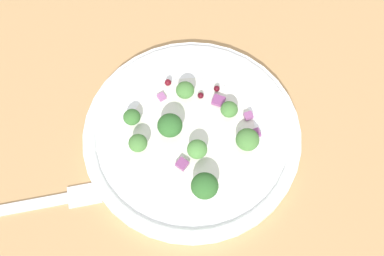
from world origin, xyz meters
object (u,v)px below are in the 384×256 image
at_px(broccoli_floret_1, 185,90).
at_px(fork, 26,206).
at_px(plate, 192,135).
at_px(broccoli_floret_2, 205,186).
at_px(broccoli_floret_0, 199,152).

relative_size(broccoli_floret_1, fork, 0.11).
distance_m(broccoli_floret_1, fork, 0.21).
distance_m(plate, fork, 0.20).
bearing_deg(broccoli_floret_2, broccoli_floret_1, -80.20).
bearing_deg(fork, broccoli_floret_2, -176.91).
height_order(plate, broccoli_floret_1, broccoli_floret_1).
xyz_separation_m(plate, broccoli_floret_0, (-0.01, 0.03, 0.02)).
distance_m(broccoli_floret_1, broccoli_floret_2, 0.12).
bearing_deg(fork, broccoli_floret_1, -144.09).
relative_size(broccoli_floret_1, broccoli_floret_2, 0.73).
height_order(plate, fork, plate).
bearing_deg(fork, broccoli_floret_0, -165.11).
xyz_separation_m(broccoli_floret_0, fork, (0.19, 0.05, -0.03)).
relative_size(plate, broccoli_floret_1, 11.49).
bearing_deg(broccoli_floret_1, broccoli_floret_0, 101.10).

